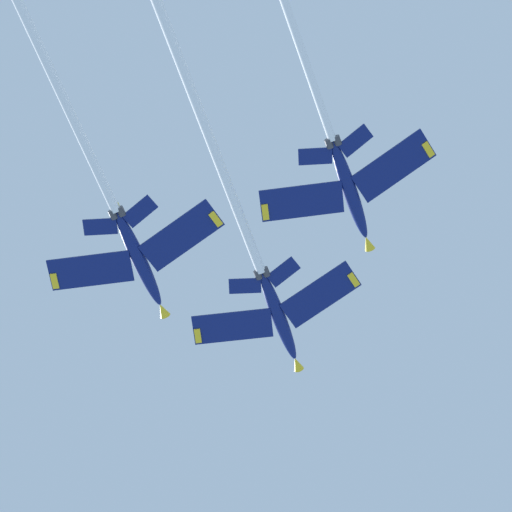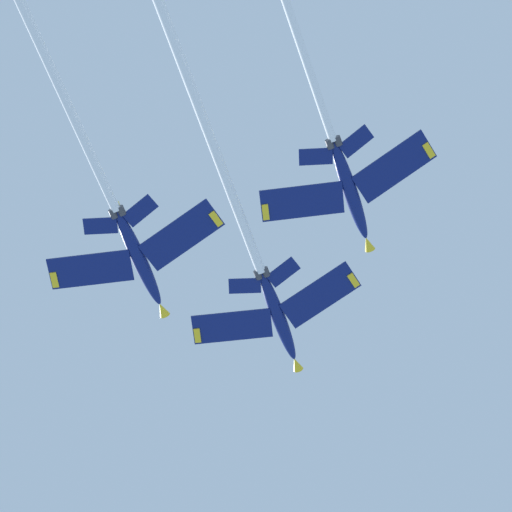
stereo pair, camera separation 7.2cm
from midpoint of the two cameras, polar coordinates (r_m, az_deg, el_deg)
jet_lead at (r=95.45m, az=-1.20°, el=2.98°), size 41.69×38.37×16.77m
jet_left_wing at (r=93.25m, az=-10.61°, el=6.48°), size 41.46×37.42×16.65m
jet_right_wing at (r=93.85m, az=4.20°, el=9.59°), size 39.51×35.74×15.38m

